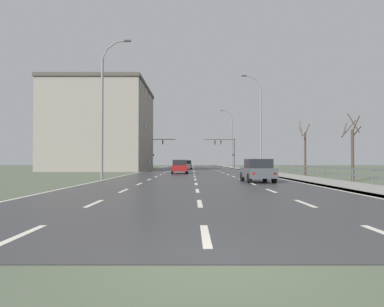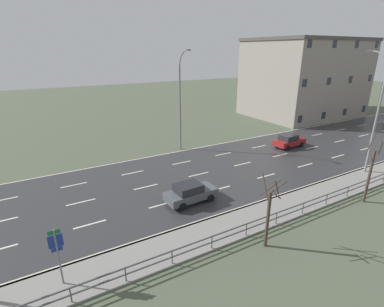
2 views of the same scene
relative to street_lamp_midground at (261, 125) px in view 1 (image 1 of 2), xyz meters
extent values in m
cube|color=#4C5642|center=(-7.48, 10.00, -5.63)|extent=(160.00, 160.00, 0.12)
cube|color=#303033|center=(-7.48, 22.00, -5.56)|extent=(14.00, 120.00, 0.02)
cube|color=beige|center=(-10.98, -36.00, -5.55)|extent=(0.16, 2.20, 0.01)
cube|color=beige|center=(-10.98, -30.60, -5.55)|extent=(0.16, 2.20, 0.01)
cube|color=beige|center=(-10.98, -25.20, -5.55)|extent=(0.16, 2.20, 0.01)
cube|color=beige|center=(-10.98, -19.80, -5.55)|extent=(0.16, 2.20, 0.01)
cube|color=beige|center=(-10.98, -14.40, -5.55)|extent=(0.16, 2.20, 0.01)
cube|color=beige|center=(-10.98, -9.00, -5.55)|extent=(0.16, 2.20, 0.01)
cube|color=beige|center=(-10.98, -3.60, -5.55)|extent=(0.16, 2.20, 0.01)
cube|color=beige|center=(-10.98, 1.80, -5.55)|extent=(0.16, 2.20, 0.01)
cube|color=beige|center=(-10.98, 7.20, -5.55)|extent=(0.16, 2.20, 0.01)
cube|color=beige|center=(-10.98, 12.60, -5.55)|extent=(0.16, 2.20, 0.01)
cube|color=beige|center=(-10.98, 18.00, -5.55)|extent=(0.16, 2.20, 0.01)
cube|color=beige|center=(-10.98, 23.40, -5.55)|extent=(0.16, 2.20, 0.01)
cube|color=beige|center=(-10.98, 28.80, -5.55)|extent=(0.16, 2.20, 0.01)
cube|color=beige|center=(-10.98, 34.20, -5.55)|extent=(0.16, 2.20, 0.01)
cube|color=beige|center=(-10.98, 39.60, -5.55)|extent=(0.16, 2.20, 0.01)
cube|color=beige|center=(-10.98, 45.00, -5.55)|extent=(0.16, 2.20, 0.01)
cube|color=beige|center=(-10.98, 50.40, -5.55)|extent=(0.16, 2.20, 0.01)
cube|color=beige|center=(-10.98, 55.80, -5.55)|extent=(0.16, 2.20, 0.01)
cube|color=beige|center=(-10.98, 61.20, -5.55)|extent=(0.16, 2.20, 0.01)
cube|color=beige|center=(-10.98, 66.60, -5.55)|extent=(0.16, 2.20, 0.01)
cube|color=beige|center=(-10.98, 72.00, -5.55)|extent=(0.16, 2.20, 0.01)
cube|color=beige|center=(-10.98, 77.40, -5.55)|extent=(0.16, 2.20, 0.01)
cube|color=beige|center=(-7.48, -36.00, -5.55)|extent=(0.16, 2.20, 0.01)
cube|color=beige|center=(-7.48, -30.60, -5.55)|extent=(0.16, 2.20, 0.01)
cube|color=beige|center=(-7.48, -25.20, -5.55)|extent=(0.16, 2.20, 0.01)
cube|color=beige|center=(-7.48, -19.80, -5.55)|extent=(0.16, 2.20, 0.01)
cube|color=beige|center=(-7.48, -14.40, -5.55)|extent=(0.16, 2.20, 0.01)
cube|color=beige|center=(-7.48, -9.00, -5.55)|extent=(0.16, 2.20, 0.01)
cube|color=beige|center=(-7.48, -3.60, -5.55)|extent=(0.16, 2.20, 0.01)
cube|color=beige|center=(-7.48, 1.80, -5.55)|extent=(0.16, 2.20, 0.01)
cube|color=beige|center=(-7.48, 7.20, -5.55)|extent=(0.16, 2.20, 0.01)
cube|color=beige|center=(-7.48, 12.60, -5.55)|extent=(0.16, 2.20, 0.01)
cube|color=beige|center=(-7.48, 18.00, -5.55)|extent=(0.16, 2.20, 0.01)
cube|color=beige|center=(-7.48, 23.40, -5.55)|extent=(0.16, 2.20, 0.01)
cube|color=beige|center=(-7.48, 28.80, -5.55)|extent=(0.16, 2.20, 0.01)
cube|color=beige|center=(-7.48, 34.20, -5.55)|extent=(0.16, 2.20, 0.01)
cube|color=beige|center=(-7.48, 39.60, -5.55)|extent=(0.16, 2.20, 0.01)
cube|color=beige|center=(-7.48, 45.00, -5.55)|extent=(0.16, 2.20, 0.01)
cube|color=beige|center=(-7.48, 50.40, -5.55)|extent=(0.16, 2.20, 0.01)
cube|color=beige|center=(-7.48, 55.80, -5.55)|extent=(0.16, 2.20, 0.01)
cube|color=beige|center=(-7.48, 61.20, -5.55)|extent=(0.16, 2.20, 0.01)
cube|color=beige|center=(-7.48, 66.60, -5.55)|extent=(0.16, 2.20, 0.01)
cube|color=beige|center=(-7.48, 72.00, -5.55)|extent=(0.16, 2.20, 0.01)
cube|color=beige|center=(-7.48, 77.40, -5.55)|extent=(0.16, 2.20, 0.01)
cube|color=beige|center=(-3.98, -30.60, -5.55)|extent=(0.16, 2.20, 0.01)
cube|color=beige|center=(-3.98, -25.20, -5.55)|extent=(0.16, 2.20, 0.01)
cube|color=beige|center=(-3.98, -19.80, -5.55)|extent=(0.16, 2.20, 0.01)
cube|color=beige|center=(-3.98, -14.40, -5.55)|extent=(0.16, 2.20, 0.01)
cube|color=beige|center=(-3.98, -9.00, -5.55)|extent=(0.16, 2.20, 0.01)
cube|color=beige|center=(-3.98, -3.60, -5.55)|extent=(0.16, 2.20, 0.01)
cube|color=beige|center=(-3.98, 1.80, -5.55)|extent=(0.16, 2.20, 0.01)
cube|color=beige|center=(-3.98, 7.20, -5.55)|extent=(0.16, 2.20, 0.01)
cube|color=beige|center=(-3.98, 12.60, -5.55)|extent=(0.16, 2.20, 0.01)
cube|color=beige|center=(-3.98, 18.00, -5.55)|extent=(0.16, 2.20, 0.01)
cube|color=beige|center=(-3.98, 23.40, -5.55)|extent=(0.16, 2.20, 0.01)
cube|color=beige|center=(-3.98, 28.80, -5.55)|extent=(0.16, 2.20, 0.01)
cube|color=beige|center=(-3.98, 34.20, -5.55)|extent=(0.16, 2.20, 0.01)
cube|color=beige|center=(-3.98, 39.60, -5.55)|extent=(0.16, 2.20, 0.01)
cube|color=beige|center=(-3.98, 45.00, -5.55)|extent=(0.16, 2.20, 0.01)
cube|color=beige|center=(-3.98, 50.40, -5.55)|extent=(0.16, 2.20, 0.01)
cube|color=beige|center=(-3.98, 55.80, -5.55)|extent=(0.16, 2.20, 0.01)
cube|color=beige|center=(-3.98, 61.20, -5.55)|extent=(0.16, 2.20, 0.01)
cube|color=beige|center=(-3.98, 66.60, -5.55)|extent=(0.16, 2.20, 0.01)
cube|color=beige|center=(-3.98, 72.00, -5.55)|extent=(0.16, 2.20, 0.01)
cube|color=beige|center=(-3.98, 77.40, -5.55)|extent=(0.16, 2.20, 0.01)
cube|color=beige|center=(-0.63, 22.00, -5.55)|extent=(0.16, 120.00, 0.01)
cube|color=beige|center=(-14.33, 22.00, -5.55)|extent=(0.16, 120.00, 0.01)
cube|color=gray|center=(1.02, 22.00, -5.51)|extent=(3.00, 120.00, 0.12)
cube|color=slate|center=(-0.40, 22.00, -5.51)|extent=(0.16, 120.00, 0.12)
cube|color=#515459|center=(2.37, -16.77, -4.62)|extent=(0.06, 31.50, 0.08)
cube|color=#515459|center=(2.37, -16.77, -5.02)|extent=(0.06, 31.50, 0.08)
cylinder|color=#515459|center=(2.37, -22.02, -5.07)|extent=(0.07, 0.07, 1.00)
cylinder|color=#515459|center=(2.37, -19.40, -5.07)|extent=(0.07, 0.07, 1.00)
cylinder|color=#515459|center=(2.37, -16.77, -5.07)|extent=(0.07, 0.07, 1.00)
cylinder|color=#515459|center=(2.37, -14.15, -5.07)|extent=(0.07, 0.07, 1.00)
cylinder|color=#515459|center=(2.37, -11.52, -5.07)|extent=(0.07, 0.07, 1.00)
cylinder|color=#515459|center=(2.37, -8.90, -5.07)|extent=(0.07, 0.07, 1.00)
cylinder|color=#515459|center=(2.37, -6.27, -5.07)|extent=(0.07, 0.07, 1.00)
cylinder|color=#515459|center=(2.37, -3.65, -5.07)|extent=(0.07, 0.07, 1.00)
cylinder|color=#515459|center=(2.37, -1.02, -5.07)|extent=(0.07, 0.07, 1.00)
cylinder|color=slate|center=(0.12, 0.00, -0.64)|extent=(0.20, 0.20, 9.86)
cylinder|color=slate|center=(-0.06, 0.00, 4.68)|extent=(0.46, 0.11, 0.82)
cylinder|color=slate|center=(-0.58, 0.00, 5.31)|extent=(0.76, 0.11, 0.58)
cylinder|color=slate|center=(-1.35, 0.00, 5.63)|extent=(0.86, 0.11, 0.26)
cube|color=#333335|center=(-1.77, 0.00, 5.65)|extent=(0.56, 0.24, 0.12)
cylinder|color=slate|center=(0.12, 30.95, -0.61)|extent=(0.20, 0.20, 9.91)
cylinder|color=slate|center=(-0.06, 30.95, 4.74)|extent=(0.48, 0.11, 0.85)
cylinder|color=slate|center=(-0.62, 30.95, 5.40)|extent=(0.79, 0.11, 0.60)
cylinder|color=slate|center=(-1.42, 30.95, 5.73)|extent=(0.90, 0.11, 0.26)
cube|color=#333335|center=(-1.86, 30.95, 5.76)|extent=(0.56, 0.24, 0.12)
cylinder|color=slate|center=(-15.08, -12.38, -0.66)|extent=(0.20, 0.20, 9.81)
cylinder|color=slate|center=(-14.88, -12.38, 4.66)|extent=(0.49, 0.11, 0.88)
cylinder|color=slate|center=(-14.31, -12.38, 5.34)|extent=(0.82, 0.11, 0.62)
cylinder|color=slate|center=(-13.47, -12.38, 5.69)|extent=(0.93, 0.11, 0.27)
cube|color=#333335|center=(-13.02, -12.38, 5.72)|extent=(0.56, 0.24, 0.12)
cylinder|color=#38383A|center=(0.42, 29.53, -2.66)|extent=(0.18, 0.18, 5.82)
cylinder|color=#38383A|center=(-2.45, 29.53, 0.00)|extent=(5.75, 0.12, 0.12)
cube|color=black|center=(-2.17, 29.53, -0.55)|extent=(0.20, 0.28, 0.80)
sphere|color=#2D2D2D|center=(-2.17, 29.38, -0.29)|extent=(0.14, 0.14, 0.14)
sphere|color=#2D2D2D|center=(-2.17, 29.38, -0.55)|extent=(0.14, 0.14, 0.14)
sphere|color=green|center=(-2.17, 29.38, -0.81)|extent=(0.14, 0.14, 0.14)
cube|color=black|center=(-3.32, 29.53, -0.55)|extent=(0.20, 0.28, 0.80)
sphere|color=#2D2D2D|center=(-3.32, 29.38, -0.29)|extent=(0.14, 0.14, 0.14)
sphere|color=#2D2D2D|center=(-3.32, 29.38, -0.55)|extent=(0.14, 0.14, 0.14)
sphere|color=green|center=(-3.32, 29.38, -0.81)|extent=(0.14, 0.14, 0.14)
cube|color=black|center=(0.20, 29.48, -2.97)|extent=(0.18, 0.12, 0.32)
cylinder|color=#38383A|center=(-15.38, 29.99, -2.62)|extent=(0.18, 0.18, 5.90)
cylinder|color=#38383A|center=(-13.17, 29.99, 0.08)|extent=(4.41, 0.12, 0.12)
cube|color=black|center=(-13.39, 29.99, -0.47)|extent=(0.20, 0.28, 0.80)
sphere|color=#2D2D2D|center=(-13.39, 29.84, -0.21)|extent=(0.14, 0.14, 0.14)
sphere|color=#2D2D2D|center=(-13.39, 29.84, -0.47)|extent=(0.14, 0.14, 0.14)
sphere|color=green|center=(-13.39, 29.84, -0.73)|extent=(0.14, 0.14, 0.14)
cube|color=black|center=(-15.16, 29.94, -2.97)|extent=(0.18, 0.12, 0.32)
cube|color=maroon|center=(-9.15, -0.39, -4.92)|extent=(1.96, 4.18, 0.64)
cube|color=black|center=(-9.13, -0.64, -4.30)|extent=(1.66, 2.07, 0.60)
cube|color=slate|center=(-9.18, 0.31, -4.32)|extent=(1.41, 0.15, 0.51)
cylinder|color=black|center=(-8.40, 0.92, -5.24)|extent=(0.25, 0.67, 0.66)
cylinder|color=black|center=(-10.02, 0.84, -5.24)|extent=(0.25, 0.67, 0.66)
cylinder|color=black|center=(-8.27, -1.61, -5.24)|extent=(0.25, 0.67, 0.66)
cylinder|color=black|center=(-9.89, -1.70, -5.24)|extent=(0.25, 0.67, 0.66)
cube|color=red|center=(-9.70, -2.45, -4.92)|extent=(0.16, 0.05, 0.14)
cube|color=red|center=(-8.39, -2.38, -4.92)|extent=(0.16, 0.05, 0.14)
cube|color=silver|center=(-8.70, 23.15, -4.92)|extent=(1.90, 4.16, 0.64)
cube|color=black|center=(-8.69, 22.90, -4.30)|extent=(1.63, 2.05, 0.60)
cube|color=slate|center=(-8.72, 23.85, -4.32)|extent=(1.41, 0.13, 0.51)
cylinder|color=black|center=(-7.93, 24.45, -5.24)|extent=(0.24, 0.67, 0.66)
cylinder|color=black|center=(-9.55, 24.40, -5.24)|extent=(0.24, 0.67, 0.66)
cylinder|color=black|center=(-7.85, 21.91, -5.24)|extent=(0.24, 0.67, 0.66)
cylinder|color=black|center=(-9.46, 21.86, -5.24)|extent=(0.24, 0.67, 0.66)
cube|color=red|center=(-9.29, 21.10, -4.92)|extent=(0.16, 0.05, 0.14)
cube|color=red|center=(-7.97, 21.15, -4.92)|extent=(0.16, 0.05, 0.14)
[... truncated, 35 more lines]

